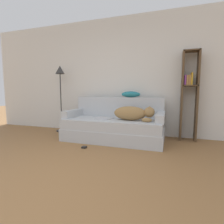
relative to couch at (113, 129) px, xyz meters
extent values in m
plane|color=olive|center=(-0.11, -2.25, -0.22)|extent=(20.00, 20.00, 0.00)
cube|color=silver|center=(-0.11, 0.66, 1.13)|extent=(7.12, 0.06, 2.70)
cube|color=#B2B7BC|center=(0.00, 0.00, -0.10)|extent=(2.02, 0.92, 0.24)
cube|color=#B2B7BC|center=(0.00, -0.01, 0.13)|extent=(1.98, 0.88, 0.20)
cube|color=#B2B7BC|center=(0.00, 0.39, 0.44)|extent=(1.98, 0.15, 0.43)
cube|color=#B2B7BC|center=(-0.94, -0.01, 0.30)|extent=(0.15, 0.73, 0.15)
cube|color=#B2B7BC|center=(0.94, -0.01, 0.30)|extent=(0.15, 0.73, 0.15)
ellipsoid|color=olive|center=(0.36, -0.07, 0.36)|extent=(0.64, 0.27, 0.27)
sphere|color=olive|center=(0.73, -0.07, 0.40)|extent=(0.20, 0.20, 0.20)
cone|color=olive|center=(0.73, -0.13, 0.47)|extent=(0.07, 0.07, 0.09)
cone|color=olive|center=(0.73, -0.02, 0.47)|extent=(0.07, 0.07, 0.09)
ellipsoid|color=olive|center=(0.70, -0.19, 0.27)|extent=(0.19, 0.07, 0.08)
cube|color=#B7B7BC|center=(-0.20, -0.04, 0.23)|extent=(0.39, 0.30, 0.02)
ellipsoid|color=teal|center=(0.27, 0.40, 0.72)|extent=(0.42, 0.19, 0.13)
cube|color=#4C3823|center=(1.32, 0.48, 0.68)|extent=(0.04, 0.26, 1.81)
cube|color=#4C3823|center=(1.60, 0.48, 0.68)|extent=(0.04, 0.26, 1.81)
cube|color=#4C3823|center=(1.46, 0.48, 1.58)|extent=(0.30, 0.26, 0.02)
cube|color=#4C3823|center=(1.46, 0.48, 0.90)|extent=(0.30, 0.26, 0.02)
cube|color=#753384|center=(1.37, 0.47, 1.01)|extent=(0.03, 0.20, 0.19)
cube|color=olive|center=(1.41, 0.47, 1.01)|extent=(0.04, 0.20, 0.19)
cube|color=olive|center=(1.45, 0.47, 1.01)|extent=(0.04, 0.20, 0.20)
cube|color=gold|center=(1.48, 0.47, 1.03)|extent=(0.02, 0.20, 0.24)
cylinder|color=#232326|center=(-1.50, 0.36, -0.21)|extent=(0.27, 0.27, 0.02)
cylinder|color=#232326|center=(-1.50, 0.36, 0.51)|extent=(0.02, 0.02, 1.41)
cone|color=#333333|center=(-1.50, 0.36, 1.31)|extent=(0.22, 0.22, 0.20)
cube|color=black|center=(-0.33, -0.68, -0.20)|extent=(0.08, 0.08, 0.03)
camera|label=1|loc=(1.09, -3.38, 0.78)|focal=28.00mm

